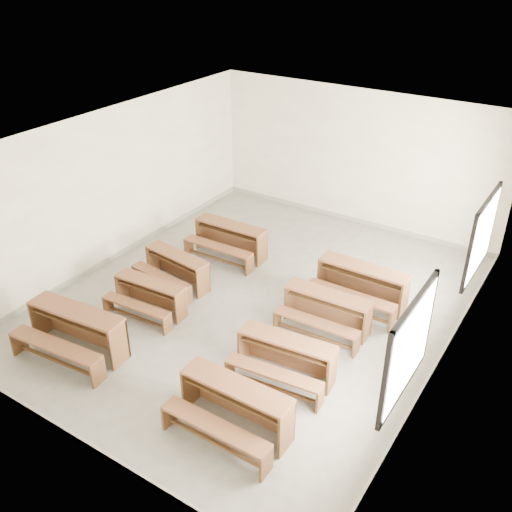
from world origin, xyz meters
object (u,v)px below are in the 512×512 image
Objects in this scene: desk_set_0 at (76,328)px; desk_set_3 at (230,238)px; desk_set_5 at (285,355)px; desk_set_1 at (149,294)px; desk_set_6 at (326,309)px; desk_set_2 at (176,267)px; desk_set_4 at (234,404)px; desk_set_7 at (361,283)px.

desk_set_3 is (0.23, 4.07, -0.03)m from desk_set_0.
desk_set_5 is (3.23, 1.33, -0.05)m from desk_set_0.
desk_set_3 is at bearing 86.09° from desk_set_1.
desk_set_3 is at bearing 154.80° from desk_set_6.
desk_set_3 is (0.00, 2.55, 0.06)m from desk_set_1.
desk_set_0 is 1.16× the size of desk_set_6.
desk_set_3 is at bearing 88.88° from desk_set_2.
desk_set_0 is at bearing -179.94° from desk_set_4.
desk_set_7 is at bearing 28.92° from desk_set_2.
desk_set_4 is at bearing -31.71° from desk_set_2.
desk_set_0 is at bearing -163.68° from desk_set_5.
desk_set_6 is (2.96, -1.25, -0.02)m from desk_set_3.
desk_set_0 is 5.14m from desk_set_7.
desk_set_1 is 3.32m from desk_set_4.
desk_set_1 is at bearing -71.40° from desk_set_2.
desk_set_5 is 1.04× the size of desk_set_6.
desk_set_7 is (3.35, 1.36, 0.06)m from desk_set_2.
desk_set_4 is at bearing -55.15° from desk_set_3.
desk_set_2 is (-0.21, 1.00, 0.02)m from desk_set_1.
desk_set_2 is 1.56m from desk_set_3.
desk_set_6 is (3.19, 2.82, -0.05)m from desk_set_0.
desk_set_0 is at bearing -130.84° from desk_set_7.
desk_set_0 is 1.18× the size of desk_set_2.
desk_set_5 reaches higher than desk_set_2.
desk_set_5 is (3.00, -2.74, -0.02)m from desk_set_3.
desk_set_1 is (0.23, 1.52, -0.09)m from desk_set_0.
desk_set_2 is 0.94× the size of desk_set_3.
desk_set_2 is 4.05m from desk_set_4.
desk_set_0 reaches higher than desk_set_7.
desk_set_5 is 0.96× the size of desk_set_7.
desk_set_3 is at bearing 131.50° from desk_set_5.
desk_set_3 is 3.15m from desk_set_7.
desk_set_0 is at bearing -94.40° from desk_set_3.
desk_set_7 is (0.15, 2.56, 0.04)m from desk_set_5.
desk_set_0 is 3.49m from desk_set_5.
desk_set_0 is 1.12× the size of desk_set_3.
desk_set_4 is 1.33m from desk_set_5.
desk_set_6 is (3.17, 0.30, 0.02)m from desk_set_2.
desk_set_5 is at bearing -7.43° from desk_set_1.
desk_set_6 is 1.09m from desk_set_7.
desk_set_1 is 3.94m from desk_set_7.
desk_set_5 is at bearing -90.90° from desk_set_6.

